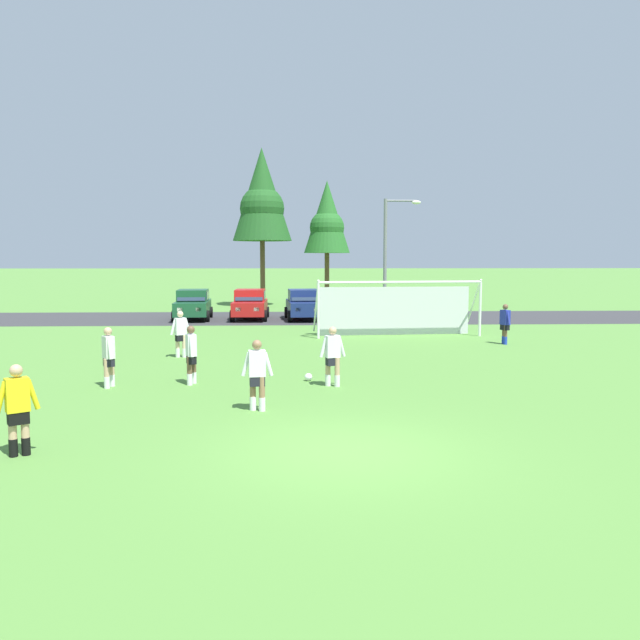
% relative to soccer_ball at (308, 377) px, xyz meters
% --- Properties ---
extents(ground_plane, '(400.00, 400.00, 0.00)m').
position_rel_soccer_ball_xyz_m(ground_plane, '(0.56, 8.40, -0.11)').
color(ground_plane, '#518438').
extents(parking_lot_strip, '(52.00, 8.40, 0.01)m').
position_rel_soccer_ball_xyz_m(parking_lot_strip, '(0.56, 19.17, -0.11)').
color(parking_lot_strip, '#333335').
rests_on(parking_lot_strip, ground).
extents(soccer_ball, '(0.22, 0.22, 0.22)m').
position_rel_soccer_ball_xyz_m(soccer_ball, '(0.00, 0.00, 0.00)').
color(soccer_ball, white).
rests_on(soccer_ball, ground).
extents(soccer_goal, '(7.55, 2.52, 2.57)m').
position_rel_soccer_ball_xyz_m(soccer_goal, '(4.22, 10.57, 1.18)').
color(soccer_goal, white).
rests_on(soccer_goal, ground).
extents(referee, '(0.70, 0.41, 1.64)m').
position_rel_soccer_ball_xyz_m(referee, '(-5.25, -6.62, 0.71)').
color(referee, tan).
rests_on(referee, ground).
extents(player_striker_near, '(0.42, 0.70, 1.64)m').
position_rel_soccer_ball_xyz_m(player_striker_near, '(-5.41, -0.68, 0.71)').
color(player_striker_near, tan).
rests_on(player_striker_near, ground).
extents(player_midfield_center, '(0.75, 0.35, 1.64)m').
position_rel_soccer_ball_xyz_m(player_midfield_center, '(0.64, -0.78, 0.71)').
color(player_midfield_center, tan).
rests_on(player_midfield_center, ground).
extents(player_defender_far, '(0.36, 0.74, 1.64)m').
position_rel_soccer_ball_xyz_m(player_defender_far, '(-3.25, -0.36, 0.71)').
color(player_defender_far, brown).
rests_on(player_defender_far, ground).
extents(player_winger_left, '(0.75, 0.29, 1.64)m').
position_rel_soccer_ball_xyz_m(player_winger_left, '(-1.24, -3.46, 0.71)').
color(player_winger_left, '#936B4C').
rests_on(player_winger_left, ground).
extents(player_winger_right, '(0.36, 0.74, 1.64)m').
position_rel_soccer_ball_xyz_m(player_winger_right, '(8.16, 7.39, 0.71)').
color(player_winger_right, brown).
rests_on(player_winger_right, ground).
extents(player_trailing_back, '(0.71, 0.40, 1.64)m').
position_rel_soccer_ball_xyz_m(player_trailing_back, '(-4.42, 4.47, 0.71)').
color(player_trailing_back, beige).
rests_on(player_trailing_back, ground).
extents(parked_car_slot_far_left, '(2.25, 4.31, 1.72)m').
position_rel_soccer_ball_xyz_m(parked_car_slot_far_left, '(-6.21, 18.24, 0.77)').
color(parked_car_slot_far_left, '#194C2D').
rests_on(parked_car_slot_far_left, ground).
extents(parked_car_slot_left, '(2.04, 4.20, 1.72)m').
position_rel_soccer_ball_xyz_m(parked_car_slot_left, '(-2.96, 18.29, 0.77)').
color(parked_car_slot_left, red).
rests_on(parked_car_slot_left, ground).
extents(parked_car_slot_center_left, '(2.28, 4.33, 1.72)m').
position_rel_soccer_ball_xyz_m(parked_car_slot_center_left, '(0.12, 18.07, 0.77)').
color(parked_car_slot_center_left, navy).
rests_on(parked_car_slot_center_left, ground).
extents(parked_car_slot_center, '(2.14, 4.26, 1.72)m').
position_rel_soccer_ball_xyz_m(parked_car_slot_center, '(4.29, 18.75, 0.77)').
color(parked_car_slot_center, maroon).
rests_on(parked_car_slot_center, ground).
extents(tree_left_edge, '(4.30, 4.30, 11.48)m').
position_rel_soccer_ball_xyz_m(tree_left_edge, '(-2.76, 28.64, 7.78)').
color(tree_left_edge, brown).
rests_on(tree_left_edge, ground).
extents(tree_mid_left, '(3.52, 3.52, 9.40)m').
position_rel_soccer_ball_xyz_m(tree_mid_left, '(2.08, 30.64, 6.35)').
color(tree_mid_left, brown).
rests_on(tree_mid_left, ground).
extents(street_lamp, '(2.00, 0.32, 6.56)m').
position_rel_soccer_ball_xyz_m(street_lamp, '(4.52, 15.00, 3.30)').
color(street_lamp, slate).
rests_on(street_lamp, ground).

